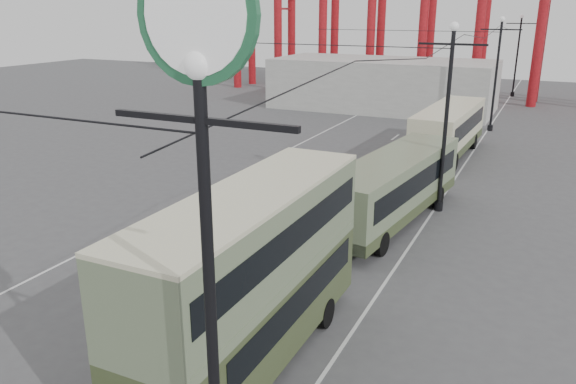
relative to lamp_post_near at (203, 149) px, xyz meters
The scene contains 11 objects.
ground 10.11m from the lamp_post_near, 151.82° to the left, with size 160.00×160.00×0.00m, color #4A494C.
road_markings 24.87m from the lamp_post_near, 105.88° to the left, with size 12.52×120.00×0.01m.
lamp_post_near is the anchor object (origin of this frame).
lamp_post_mid 21.24m from the lamp_post_near, 90.00° to the left, with size 3.20×0.44×9.32m.
lamp_post_far 43.12m from the lamp_post_near, 90.00° to the left, with size 3.20×0.44×9.32m.
lamp_post_distant 65.08m from the lamp_post_near, 90.00° to the left, with size 3.20×0.44×9.32m.
fairground_shed 51.61m from the lamp_post_near, 103.06° to the left, with size 22.00×10.00×5.00m, color #A7A6A1.
double_decker_bus 7.62m from the lamp_post_near, 112.46° to the left, with size 2.51×9.85×5.29m.
single_decker_green 19.38m from the lamp_post_near, 95.48° to the left, with size 4.05×11.75×3.25m.
single_decker_cream 33.17m from the lamp_post_near, 93.04° to the left, with size 3.27×11.26×3.47m.
pedestrian 16.67m from the lamp_post_near, 101.06° to the left, with size 0.60×0.39×1.64m, color black.
Camera 1 is at (10.30, -9.88, 9.87)m, focal length 35.00 mm.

